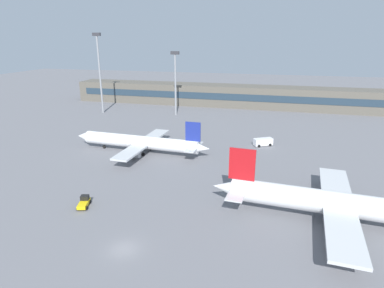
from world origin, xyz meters
TOP-DOWN VIEW (x-y plane):
  - ground_plane at (0.00, 40.00)m, footprint 400.00×400.00m
  - terminal_building at (0.00, 105.12)m, footprint 140.36×12.13m
  - airplane_near at (31.67, 15.03)m, footprint 44.25×30.92m
  - airplane_mid at (-14.10, 38.67)m, footprint 37.60×26.22m
  - baggage_tug_yellow at (-12.39, 9.63)m, footprint 2.61×3.88m
  - service_van_white at (16.90, 52.38)m, footprint 5.51×4.32m
  - floodlight_tower_west at (-47.20, 78.98)m, footprint 3.20×0.80m
  - floodlight_tower_east at (-17.72, 82.31)m, footprint 3.20×0.80m

SIDE VIEW (x-z plane):
  - ground_plane at x=0.00m, z-range 0.00..0.00m
  - baggage_tug_yellow at x=-12.39m, z-range -0.08..1.67m
  - service_van_white at x=16.90m, z-range 0.07..2.15m
  - airplane_mid at x=-14.10m, z-range -1.81..7.47m
  - airplane_near at x=31.67m, z-range -2.13..8.80m
  - terminal_building at x=0.00m, z-range 0.00..9.00m
  - floodlight_tower_east at x=-17.72m, z-range 1.99..25.90m
  - floodlight_tower_west at x=-47.20m, z-range 2.09..32.49m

